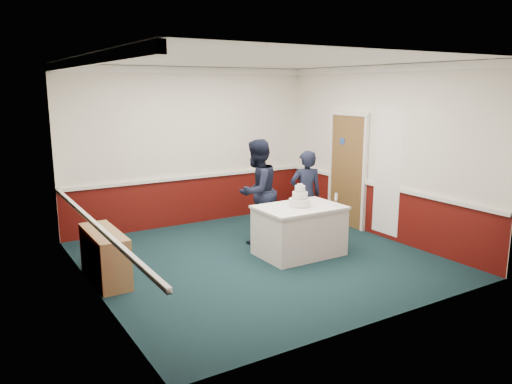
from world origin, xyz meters
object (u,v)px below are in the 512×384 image
sideboard (105,256)px  champagne_flute (336,197)px  cake_table (299,230)px  wedding_cake (300,199)px  person_man (257,191)px  person_woman (306,195)px  cake_knife (306,209)px

sideboard → champagne_flute: size_ratio=5.85×
cake_table → wedding_cake: wedding_cake is taller
person_man → person_woman: size_ratio=1.13×
cake_table → champagne_flute: 0.78m
wedding_cake → champagne_flute: 0.57m
cake_table → sideboard: bearing=169.9°
person_man → person_woman: (0.80, -0.32, -0.10)m
person_man → champagne_flute: bearing=96.2°
person_woman → sideboard: bearing=18.7°
cake_table → wedding_cake: (0.00, 0.00, 0.50)m
cake_table → person_woman: bearing=46.5°
cake_table → cake_knife: bearing=-98.5°
sideboard → person_man: person_man is taller
sideboard → wedding_cake: size_ratio=3.30×
cake_knife → person_man: size_ratio=0.12×
wedding_cake → person_woman: bearing=46.5°
cake_table → person_man: person_man is taller
champagne_flute → person_woman: (0.08, 0.89, -0.14)m
cake_knife → champagne_flute: bearing=-22.9°
wedding_cake → person_man: 0.96m
sideboard → champagne_flute: (3.43, -0.80, 0.58)m
cake_knife → sideboard: bearing=151.7°
cake_table → wedding_cake: bearing=90.0°
cake_knife → champagne_flute: (0.53, -0.08, 0.14)m
person_man → person_woman: 0.86m
cake_knife → wedding_cake: bearing=67.1°
wedding_cake → person_woman: 0.86m
champagne_flute → cake_knife: bearing=171.4°
sideboard → person_woman: (3.51, 0.09, 0.44)m
wedding_cake → cake_knife: bearing=-98.5°
champagne_flute → person_woman: bearing=84.7°
person_woman → champagne_flute: bearing=101.8°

